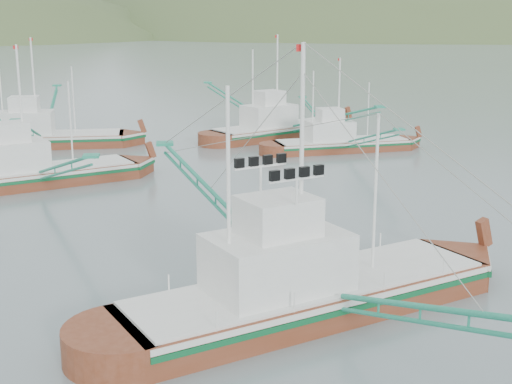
{
  "coord_description": "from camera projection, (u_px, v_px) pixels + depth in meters",
  "views": [
    {
      "loc": [
        -4.66,
        -29.91,
        12.27
      ],
      "look_at": [
        0.0,
        6.0,
        3.2
      ],
      "focal_mm": 50.0,
      "sensor_mm": 36.0,
      "label": 1
    }
  ],
  "objects": [
    {
      "name": "ground",
      "position": [
        273.0,
        292.0,
        32.34
      ],
      "size": [
        1200.0,
        1200.0,
        0.0
      ],
      "primitive_type": "plane",
      "color": "slate",
      "rests_on": "ground"
    },
    {
      "name": "main_boat",
      "position": [
        308.0,
        258.0,
        29.4
      ],
      "size": [
        16.91,
        28.54,
        12.11
      ],
      "rotation": [
        0.0,
        0.0,
        0.4
      ],
      "color": "maroon",
      "rests_on": "ground"
    },
    {
      "name": "bg_boat_left",
      "position": [
        30.0,
        156.0,
        51.84
      ],
      "size": [
        15.33,
        25.84,
        11.0
      ],
      "rotation": [
        0.0,
        0.0,
        0.42
      ],
      "color": "maroon",
      "rests_on": "ground"
    },
    {
      "name": "bg_boat_right",
      "position": [
        341.0,
        136.0,
        65.28
      ],
      "size": [
        12.8,
        22.46,
        9.14
      ],
      "rotation": [
        0.0,
        0.0,
        0.14
      ],
      "color": "maroon",
      "rests_on": "ground"
    },
    {
      "name": "bg_boat_far",
      "position": [
        280.0,
        115.0,
        72.29
      ],
      "size": [
        17.56,
        25.51,
        11.12
      ],
      "rotation": [
        0.0,
        0.0,
        0.51
      ],
      "color": "maroon",
      "rests_on": "ground"
    },
    {
      "name": "bg_boat_extra",
      "position": [
        40.0,
        131.0,
        67.34
      ],
      "size": [
        15.1,
        27.19,
        11.0
      ],
      "rotation": [
        0.0,
        0.0,
        0.03
      ],
      "color": "maroon",
      "rests_on": "ground"
    },
    {
      "name": "ridge_distant",
      "position": [
        205.0,
        30.0,
        574.8
      ],
      "size": [
        960.0,
        400.0,
        240.0
      ],
      "primitive_type": "ellipsoid",
      "color": "slate",
      "rests_on": "ground"
    }
  ]
}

